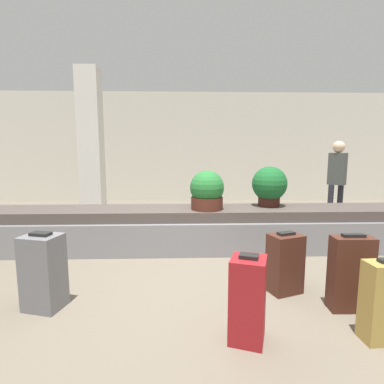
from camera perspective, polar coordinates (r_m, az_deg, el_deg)
ground_plane at (r=3.59m, az=0.72°, el=-17.10°), size 18.00×18.00×0.00m
back_wall at (r=8.99m, az=-0.97°, el=8.47°), size 18.00×0.06×3.20m
carousel at (r=4.70m, az=-0.00°, el=-7.04°), size 8.47×0.91×0.64m
pillar at (r=6.72m, az=-18.64°, el=8.23°), size 0.45×0.45×3.20m
suitcase_0 at (r=3.29m, az=-26.46°, el=-13.47°), size 0.40×0.36×0.75m
suitcase_1 at (r=3.44m, az=17.26°, el=-12.82°), size 0.40×0.34×0.66m
suitcase_3 at (r=2.56m, az=10.56°, el=-19.44°), size 0.34×0.35×0.72m
suitcase_4 at (r=3.30m, az=27.97°, el=-13.55°), size 0.38×0.19×0.75m
potted_plant_0 at (r=4.49m, az=2.87°, el=0.12°), size 0.51×0.51×0.59m
potted_plant_1 at (r=4.90m, az=14.53°, el=1.17°), size 0.55×0.55×0.63m
traveler_0 at (r=6.80m, az=25.88°, el=2.98°), size 0.35×0.36×1.71m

